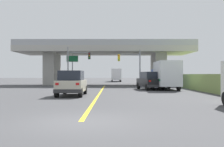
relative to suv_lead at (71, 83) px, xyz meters
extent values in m
plane|color=#424244|center=(2.12, 20.84, -1.01)|extent=(160.00, 160.00, 0.00)
cube|color=#A8A59E|center=(2.12, 20.84, 4.66)|extent=(28.05, 8.41, 0.92)
cube|color=#9A9891|center=(-6.73, 20.84, 1.59)|extent=(1.77, 5.05, 5.21)
cube|color=#9A9891|center=(10.96, 20.84, 1.59)|extent=(1.77, 5.05, 5.21)
cube|color=#9EA0A5|center=(2.12, 16.78, 5.56)|extent=(28.05, 0.20, 0.90)
cube|color=#9EA0A5|center=(2.12, 24.89, 5.56)|extent=(28.05, 0.20, 0.90)
cube|color=yellow|center=(2.12, 3.44, -1.01)|extent=(0.20, 28.47, 0.01)
cube|color=#B7B29E|center=(0.00, 0.11, -0.20)|extent=(1.98, 4.25, 0.90)
cube|color=#1E232D|center=(0.00, -0.21, 0.63)|extent=(1.75, 2.34, 0.76)
cube|color=#2D2D30|center=(0.00, -1.96, -0.51)|extent=(2.02, 0.20, 0.28)
cube|color=red|center=(-0.74, -2.03, 0.02)|extent=(0.24, 0.06, 0.16)
cube|color=red|center=(0.74, -2.03, 0.02)|extent=(0.24, 0.06, 0.16)
cylinder|color=black|center=(-0.89, 1.68, -0.65)|extent=(0.26, 0.72, 0.72)
cylinder|color=black|center=(0.89, 1.68, -0.65)|extent=(0.26, 0.72, 0.72)
cylinder|color=black|center=(-0.89, -1.46, -0.65)|extent=(0.26, 0.72, 0.72)
cylinder|color=black|center=(0.89, -1.46, -0.65)|extent=(0.26, 0.72, 0.72)
cube|color=black|center=(7.55, 8.11, -0.20)|extent=(2.61, 4.81, 0.90)
cube|color=#1E232D|center=(7.61, 7.77, 0.63)|extent=(2.06, 2.75, 0.76)
cube|color=#2D2D30|center=(7.90, 5.91, -0.51)|extent=(1.97, 0.50, 0.28)
cube|color=red|center=(7.20, 5.72, 0.02)|extent=(0.25, 0.10, 0.16)
cube|color=red|center=(8.62, 5.95, 0.02)|extent=(0.25, 0.10, 0.16)
cylinder|color=black|center=(6.43, 9.69, -0.65)|extent=(0.37, 0.75, 0.72)
cylinder|color=black|center=(8.13, 9.96, -0.65)|extent=(0.37, 0.75, 0.72)
cylinder|color=black|center=(6.97, 6.26, -0.65)|extent=(0.37, 0.75, 0.72)
cylinder|color=black|center=(8.67, 6.53, -0.65)|extent=(0.37, 0.75, 0.72)
cube|color=navy|center=(9.34, 10.56, 0.39)|extent=(2.20, 2.00, 1.90)
cube|color=silver|center=(9.34, 7.36, 0.80)|extent=(2.31, 4.40, 2.72)
cube|color=#197F4C|center=(9.34, 7.36, 0.12)|extent=(2.33, 4.32, 0.24)
cylinder|color=black|center=(8.34, 10.56, -0.56)|extent=(0.30, 0.90, 0.90)
cylinder|color=black|center=(10.34, 10.56, -0.56)|extent=(0.30, 0.90, 0.90)
cylinder|color=black|center=(8.34, 6.26, -0.56)|extent=(0.30, 0.90, 0.90)
cylinder|color=black|center=(10.34, 6.26, -0.56)|extent=(0.30, 0.90, 0.90)
cylinder|color=slate|center=(7.14, 14.21, 1.58)|extent=(0.18, 0.18, 5.18)
cylinder|color=slate|center=(5.67, 14.21, 3.53)|extent=(2.94, 0.12, 0.12)
cube|color=gold|center=(4.19, 14.21, 3.05)|extent=(0.32, 0.26, 0.96)
sphere|color=red|center=(4.19, 14.06, 3.35)|extent=(0.16, 0.16, 0.16)
sphere|color=gold|center=(4.19, 14.06, 3.05)|extent=(0.16, 0.16, 0.16)
sphere|color=green|center=(4.19, 14.06, 2.75)|extent=(0.16, 0.16, 0.16)
cylinder|color=slate|center=(-2.90, 14.28, 1.79)|extent=(0.18, 0.18, 5.60)
cylinder|color=slate|center=(-1.42, 14.28, 3.79)|extent=(2.98, 0.12, 0.12)
cube|color=black|center=(0.07, 14.28, 3.31)|extent=(0.32, 0.26, 0.96)
sphere|color=red|center=(0.07, 14.13, 3.61)|extent=(0.16, 0.16, 0.16)
sphere|color=gold|center=(0.07, 14.13, 3.31)|extent=(0.16, 0.16, 0.16)
sphere|color=green|center=(0.07, 14.13, 3.01)|extent=(0.16, 0.16, 0.16)
cylinder|color=slate|center=(-3.08, 19.16, 1.44)|extent=(0.14, 0.14, 4.90)
cube|color=#146638|center=(-3.08, 19.10, 3.22)|extent=(1.80, 0.08, 0.94)
cube|color=white|center=(-3.08, 19.09, 3.22)|extent=(1.88, 0.04, 1.02)
cube|color=navy|center=(4.26, 42.26, 0.39)|extent=(2.20, 2.00, 1.90)
cube|color=silver|center=(4.26, 38.60, 0.75)|extent=(2.31, 5.32, 2.62)
cube|color=#197F4C|center=(4.26, 38.60, 0.09)|extent=(2.33, 5.22, 0.24)
cylinder|color=black|center=(3.26, 42.26, -0.56)|extent=(0.30, 0.90, 0.90)
cylinder|color=black|center=(5.26, 42.26, -0.56)|extent=(0.30, 0.90, 0.90)
cylinder|color=black|center=(3.26, 37.27, -0.56)|extent=(0.30, 0.90, 0.90)
cylinder|color=black|center=(5.26, 37.27, -0.56)|extent=(0.30, 0.90, 0.90)
camera|label=1|loc=(3.24, -19.61, 0.70)|focal=39.00mm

